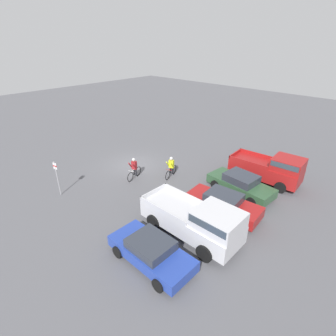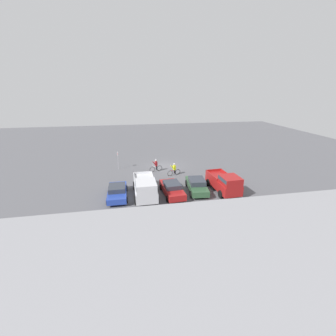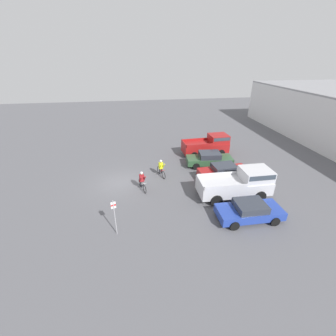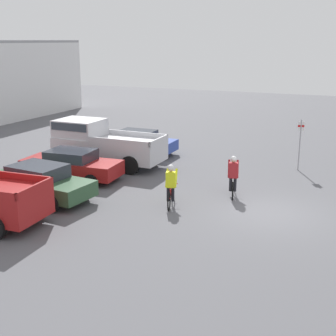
{
  "view_description": "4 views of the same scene",
  "coord_description": "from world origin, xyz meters",
  "px_view_note": "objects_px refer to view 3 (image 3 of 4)",
  "views": [
    {
      "loc": [
        12.42,
        15.64,
        9.62
      ],
      "look_at": [
        0.2,
        4.17,
        1.2
      ],
      "focal_mm": 28.0,
      "sensor_mm": 36.0,
      "label": 1
    },
    {
      "loc": [
        4.84,
        30.0,
        10.56
      ],
      "look_at": [
        0.2,
        4.17,
        1.2
      ],
      "focal_mm": 24.0,
      "sensor_mm": 36.0,
      "label": 2
    },
    {
      "loc": [
        17.45,
        1.53,
        9.99
      ],
      "look_at": [
        0.2,
        4.17,
        1.2
      ],
      "focal_mm": 24.0,
      "sensor_mm": 36.0,
      "label": 3
    },
    {
      "loc": [
        -16.2,
        -3.06,
        6.11
      ],
      "look_at": [
        0.2,
        4.17,
        1.2
      ],
      "focal_mm": 50.0,
      "sensor_mm": 36.0,
      "label": 4
    }
  ],
  "objects_px": {
    "sedan_1": "(224,172)",
    "pickup_truck_0": "(209,145)",
    "pickup_truck_1": "(240,183)",
    "fire_lane_sign": "(115,214)",
    "sedan_2": "(249,211)",
    "cyclist_0": "(142,181)",
    "sedan_0": "(209,159)",
    "cyclist_1": "(161,168)"
  },
  "relations": [
    {
      "from": "sedan_2",
      "to": "pickup_truck_0",
      "type": "bearing_deg",
      "value": 176.15
    },
    {
      "from": "sedan_1",
      "to": "sedan_2",
      "type": "height_order",
      "value": "sedan_1"
    },
    {
      "from": "pickup_truck_0",
      "to": "cyclist_0",
      "type": "distance_m",
      "value": 10.0
    },
    {
      "from": "sedan_1",
      "to": "sedan_0",
      "type": "bearing_deg",
      "value": -171.66
    },
    {
      "from": "cyclist_1",
      "to": "cyclist_0",
      "type": "bearing_deg",
      "value": -40.91
    },
    {
      "from": "cyclist_0",
      "to": "cyclist_1",
      "type": "relative_size",
      "value": 0.99
    },
    {
      "from": "pickup_truck_0",
      "to": "sedan_1",
      "type": "relative_size",
      "value": 1.11
    },
    {
      "from": "pickup_truck_1",
      "to": "sedan_2",
      "type": "xyz_separation_m",
      "value": [
        2.8,
        -0.55,
        -0.51
      ]
    },
    {
      "from": "sedan_1",
      "to": "pickup_truck_1",
      "type": "relative_size",
      "value": 0.82
    },
    {
      "from": "pickup_truck_1",
      "to": "pickup_truck_0",
      "type": "bearing_deg",
      "value": 178.59
    },
    {
      "from": "pickup_truck_0",
      "to": "cyclist_0",
      "type": "relative_size",
      "value": 2.92
    },
    {
      "from": "sedan_0",
      "to": "sedan_2",
      "type": "bearing_deg",
      "value": 0.36
    },
    {
      "from": "cyclist_1",
      "to": "sedan_2",
      "type": "bearing_deg",
      "value": 36.31
    },
    {
      "from": "sedan_2",
      "to": "cyclist_1",
      "type": "distance_m",
      "value": 8.63
    },
    {
      "from": "sedan_0",
      "to": "sedan_1",
      "type": "xyz_separation_m",
      "value": [
        2.8,
        0.41,
        -0.02
      ]
    },
    {
      "from": "cyclist_1",
      "to": "sedan_0",
      "type": "bearing_deg",
      "value": 105.97
    },
    {
      "from": "pickup_truck_0",
      "to": "sedan_1",
      "type": "height_order",
      "value": "pickup_truck_0"
    },
    {
      "from": "pickup_truck_0",
      "to": "sedan_0",
      "type": "height_order",
      "value": "pickup_truck_0"
    },
    {
      "from": "sedan_0",
      "to": "pickup_truck_0",
      "type": "bearing_deg",
      "value": 164.03
    },
    {
      "from": "sedan_0",
      "to": "fire_lane_sign",
      "type": "xyz_separation_m",
      "value": [
        8.53,
        -8.72,
        0.79
      ]
    },
    {
      "from": "pickup_truck_1",
      "to": "cyclist_0",
      "type": "xyz_separation_m",
      "value": [
        -2.05,
        -7.48,
        -0.36
      ]
    },
    {
      "from": "sedan_2",
      "to": "cyclist_0",
      "type": "relative_size",
      "value": 2.5
    },
    {
      "from": "pickup_truck_1",
      "to": "fire_lane_sign",
      "type": "bearing_deg",
      "value": -72.52
    },
    {
      "from": "cyclist_1",
      "to": "fire_lane_sign",
      "type": "distance_m",
      "value": 8.01
    },
    {
      "from": "pickup_truck_1",
      "to": "sedan_2",
      "type": "height_order",
      "value": "pickup_truck_1"
    },
    {
      "from": "sedan_2",
      "to": "cyclist_1",
      "type": "relative_size",
      "value": 2.46
    },
    {
      "from": "sedan_0",
      "to": "sedan_1",
      "type": "bearing_deg",
      "value": 8.34
    },
    {
      "from": "cyclist_0",
      "to": "fire_lane_sign",
      "type": "bearing_deg",
      "value": -20.3
    },
    {
      "from": "sedan_0",
      "to": "cyclist_1",
      "type": "distance_m",
      "value": 5.26
    },
    {
      "from": "sedan_1",
      "to": "pickup_truck_0",
      "type": "bearing_deg",
      "value": 175.95
    },
    {
      "from": "sedan_1",
      "to": "fire_lane_sign",
      "type": "relative_size",
      "value": 1.84
    },
    {
      "from": "cyclist_0",
      "to": "sedan_2",
      "type": "bearing_deg",
      "value": 55.05
    },
    {
      "from": "sedan_0",
      "to": "cyclist_1",
      "type": "xyz_separation_m",
      "value": [
        1.45,
        -5.06,
        0.09
      ]
    },
    {
      "from": "pickup_truck_0",
      "to": "cyclist_1",
      "type": "relative_size",
      "value": 2.88
    },
    {
      "from": "fire_lane_sign",
      "to": "pickup_truck_1",
      "type": "bearing_deg",
      "value": 107.48
    },
    {
      "from": "sedan_2",
      "to": "cyclist_1",
      "type": "xyz_separation_m",
      "value": [
        -6.95,
        -5.11,
        0.14
      ]
    },
    {
      "from": "cyclist_0",
      "to": "sedan_1",
      "type": "bearing_deg",
      "value": 95.9
    },
    {
      "from": "sedan_0",
      "to": "cyclist_0",
      "type": "bearing_deg",
      "value": -62.69
    },
    {
      "from": "sedan_0",
      "to": "cyclist_0",
      "type": "relative_size",
      "value": 2.68
    },
    {
      "from": "fire_lane_sign",
      "to": "pickup_truck_0",
      "type": "bearing_deg",
      "value": 140.0
    },
    {
      "from": "pickup_truck_0",
      "to": "sedan_1",
      "type": "bearing_deg",
      "value": -4.05
    },
    {
      "from": "cyclist_0",
      "to": "pickup_truck_0",
      "type": "bearing_deg",
      "value": 129.67
    }
  ]
}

